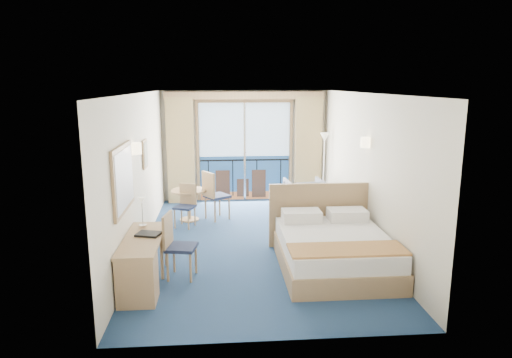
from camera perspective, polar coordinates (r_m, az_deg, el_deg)
name	(u,v)px	position (r m, az deg, el deg)	size (l,w,h in m)	color
floor	(255,243)	(8.43, -0.16, -7.98)	(6.50, 6.50, 0.00)	navy
room_walls	(255,147)	(8.00, -0.17, 4.07)	(4.04, 6.54, 2.72)	#EAE6CB
balcony_door	(244,154)	(11.27, -1.46, 3.11)	(2.36, 0.03, 2.52)	navy
curtain_left	(181,151)	(11.13, -9.39, 3.52)	(0.65, 0.22, 2.55)	tan
curtain_right	(308,149)	(11.30, 6.50, 3.73)	(0.65, 0.22, 2.55)	tan
pelmet	(245,95)	(11.03, -1.43, 10.41)	(3.80, 0.25, 0.18)	tan
mirror	(123,179)	(6.68, -16.25, 0.04)	(0.05, 1.25, 0.95)	tan
wall_print	(145,154)	(8.56, -13.70, 3.05)	(0.04, 0.42, 0.52)	tan
sconce_left	(136,149)	(7.50, -14.79, 3.70)	(0.18, 0.18, 0.18)	beige
sconce_right	(366,142)	(8.23, 13.55, 4.46)	(0.18, 0.18, 0.18)	beige
bed	(333,248)	(7.37, 9.62, -8.50)	(1.82, 2.16, 1.14)	tan
nightstand	(348,224)	(8.76, 11.46, -5.56)	(0.42, 0.40, 0.55)	tan
phone	(351,208)	(8.70, 11.82, -3.55)	(0.17, 0.13, 0.08)	silver
armchair	(305,196)	(10.30, 6.09, -2.11)	(0.82, 0.84, 0.77)	#4E565F
floor_lamp	(324,151)	(10.76, 8.54, 3.50)	(0.24, 0.24, 1.74)	silver
desk	(139,271)	(6.45, -14.47, -11.03)	(0.53, 1.53, 0.72)	tan
desk_chair	(176,242)	(6.94, -10.02, -7.74)	(0.50, 0.49, 0.99)	#1C2543
folder	(149,234)	(6.81, -13.28, -6.71)	(0.33, 0.25, 0.03)	black
desk_lamp	(142,206)	(7.10, -14.08, -3.28)	(0.12, 0.12, 0.45)	silver
round_table	(189,197)	(9.75, -8.40, -2.26)	(0.74, 0.74, 0.66)	tan
table_chair_a	(213,193)	(9.70, -5.34, -1.72)	(0.63, 0.63, 1.05)	#1C2543
table_chair_b	(186,203)	(9.37, -8.72, -2.94)	(0.49, 0.49, 0.87)	#1C2543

